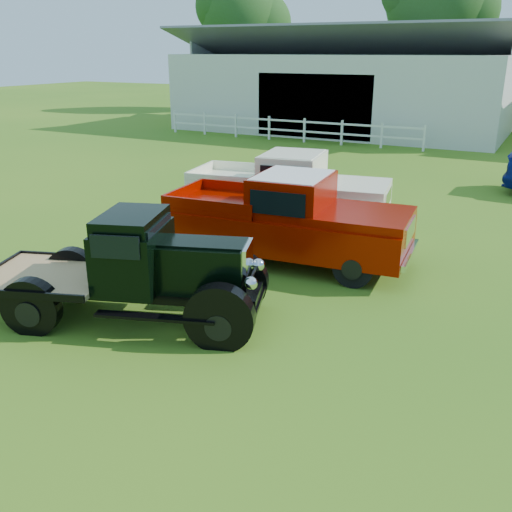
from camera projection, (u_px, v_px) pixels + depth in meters
The scene contains 8 objects.
ground at pixel (211, 336), 9.37m from camera, with size 120.00×120.00×0.00m, color #386D18.
shed_left at pixel (347, 80), 33.10m from camera, with size 18.80×10.20×5.60m, color silver, non-canonical shape.
fence_rail at pixel (287, 129), 29.31m from camera, with size 14.20×0.16×1.20m, color white, non-canonical shape.
tree_a at pixel (241, 38), 42.93m from camera, with size 6.30×6.30×10.50m, color #255A20, non-canonical shape.
tree_b at pixel (433, 29), 37.41m from camera, with size 6.90×6.90×11.50m, color #255A20, non-canonical shape.
vintage_flatbed at pixel (129, 267), 9.66m from camera, with size 4.83×1.91×1.91m, color black, non-canonical shape.
red_pickup at pixel (287, 218), 12.37m from camera, with size 5.43×2.09×1.98m, color #870C00, non-canonical shape.
white_pickup at pixel (288, 192), 14.76m from camera, with size 5.28×2.05×1.94m, color #F4F1CB, non-canonical shape.
Camera 1 is at (4.58, -7.04, 4.43)m, focal length 40.00 mm.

